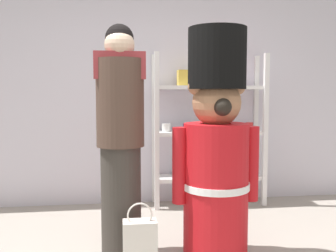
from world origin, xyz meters
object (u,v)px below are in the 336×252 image
object	(u,v)px
merchandise_shelf	(208,128)
teddy_bear_guard	(216,152)
shopping_bag	(140,246)
person_shopper	(120,138)

from	to	relation	value
merchandise_shelf	teddy_bear_guard	bearing A→B (deg)	-101.54
shopping_bag	teddy_bear_guard	bearing A→B (deg)	16.57
merchandise_shelf	teddy_bear_guard	world-z (taller)	teddy_bear_guard
person_shopper	shopping_bag	world-z (taller)	person_shopper
person_shopper	teddy_bear_guard	bearing A→B (deg)	-11.23
shopping_bag	merchandise_shelf	bearing A→B (deg)	61.17
teddy_bear_guard	person_shopper	bearing A→B (deg)	168.77
merchandise_shelf	shopping_bag	bearing A→B (deg)	-118.83
merchandise_shelf	person_shopper	distance (m)	1.60
teddy_bear_guard	shopping_bag	xyz separation A→B (m)	(-0.58, -0.17, -0.61)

